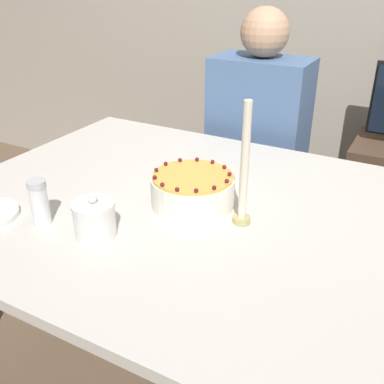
# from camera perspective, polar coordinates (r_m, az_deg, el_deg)

# --- Properties ---
(ground_plane) EXTENTS (12.00, 12.00, 0.00)m
(ground_plane) POSITION_cam_1_polar(r_m,az_deg,el_deg) (1.78, -1.05, -22.40)
(ground_plane) COLOR brown
(dining_table) EXTENTS (1.40, 1.11, 0.73)m
(dining_table) POSITION_cam_1_polar(r_m,az_deg,el_deg) (1.37, -1.27, -4.87)
(dining_table) COLOR beige
(dining_table) RESTS_ON ground_plane
(cake) EXTENTS (0.24, 0.24, 0.11)m
(cake) POSITION_cam_1_polar(r_m,az_deg,el_deg) (1.28, -0.00, 0.16)
(cake) COLOR white
(cake) RESTS_ON dining_table
(sugar_bowl) EXTENTS (0.11, 0.11, 0.12)m
(sugar_bowl) POSITION_cam_1_polar(r_m,az_deg,el_deg) (1.16, -12.28, -3.37)
(sugar_bowl) COLOR white
(sugar_bowl) RESTS_ON dining_table
(sugar_shaker) EXTENTS (0.05, 0.05, 0.13)m
(sugar_shaker) POSITION_cam_1_polar(r_m,az_deg,el_deg) (1.25, -18.82, -1.24)
(sugar_shaker) COLOR white
(sugar_shaker) RESTS_ON dining_table
(candle) EXTENTS (0.05, 0.05, 0.34)m
(candle) POSITION_cam_1_polar(r_m,az_deg,el_deg) (1.16, 6.63, 2.15)
(candle) COLOR tan
(candle) RESTS_ON dining_table
(person_man_blue_shirt) EXTENTS (0.40, 0.34, 1.21)m
(person_man_blue_shirt) POSITION_cam_1_polar(r_m,az_deg,el_deg) (2.05, 8.03, 2.85)
(person_man_blue_shirt) COLOR #595960
(person_man_blue_shirt) RESTS_ON ground_plane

